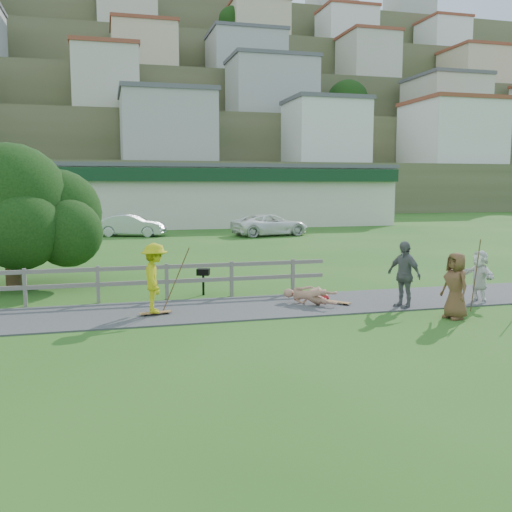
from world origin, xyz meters
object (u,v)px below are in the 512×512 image
object	(u,v)px
skater_rider	(155,282)
skater_fallen	(310,296)
bbq	(203,282)
car_white	(270,225)
car_silver	(131,225)
spectator_d	(479,277)
spectator_b	(404,275)
tree	(11,234)
spectator_c	(455,286)

from	to	relation	value
skater_rider	skater_fallen	xyz separation A→B (m)	(4.40, 0.18, -0.63)
bbq	car_white	bearing A→B (deg)	88.42
car_silver	car_white	size ratio (longest dim) A/B	0.85
car_white	bbq	size ratio (longest dim) A/B	6.31
skater_rider	spectator_d	world-z (taller)	skater_rider
spectator_d	car_white	bearing A→B (deg)	175.60
spectator_d	car_silver	world-z (taller)	spectator_d
spectator_b	car_white	size ratio (longest dim) A/B	0.36
spectator_b	car_silver	bearing A→B (deg)	173.74
skater_fallen	spectator_b	size ratio (longest dim) A/B	0.85
car_silver	tree	distance (m)	19.08
skater_rider	spectator_b	xyz separation A→B (m)	(6.84, -0.76, 0.03)
spectator_d	spectator_c	bearing A→B (deg)	-53.46
spectator_b	bbq	size ratio (longest dim) A/B	2.27
car_silver	skater_fallen	bearing A→B (deg)	-152.58
car_silver	tree	world-z (taller)	tree
bbq	skater_fallen	bearing A→B (deg)	-21.13
spectator_c	car_white	bearing A→B (deg)	167.51
skater_rider	bbq	bearing A→B (deg)	-31.42
spectator_c	bbq	distance (m)	7.52
spectator_d	car_silver	distance (m)	26.31
car_white	bbq	world-z (taller)	car_white
car_silver	spectator_d	bearing A→B (deg)	-142.21
spectator_d	tree	distance (m)	15.05
tree	bbq	xyz separation A→B (m)	(5.99, -3.08, -1.39)
skater_fallen	bbq	distance (m)	3.59
spectator_d	bbq	bearing A→B (deg)	-116.75
tree	spectator_d	bearing A→B (deg)	-24.91
spectator_c	car_silver	size ratio (longest dim) A/B	0.39
skater_rider	tree	size ratio (longest dim) A/B	0.29
skater_fallen	car_white	xyz separation A→B (m)	(5.22, 21.97, 0.44)
bbq	skater_rider	bearing A→B (deg)	-103.50
spectator_c	car_silver	world-z (taller)	spectator_c
skater_rider	car_white	world-z (taller)	skater_rider
car_white	bbq	distance (m)	21.13
skater_rider	spectator_c	world-z (taller)	skater_rider
skater_rider	skater_fallen	bearing A→B (deg)	-85.26
skater_rider	spectator_d	size ratio (longest dim) A/B	1.18
spectator_b	tree	bearing A→B (deg)	-140.53
skater_fallen	bbq	bearing A→B (deg)	94.88
skater_fallen	spectator_c	size ratio (longest dim) A/B	0.93
skater_fallen	car_silver	size ratio (longest dim) A/B	0.36
spectator_d	car_white	world-z (taller)	spectator_d
car_silver	bbq	world-z (taller)	car_silver
spectator_d	bbq	world-z (taller)	spectator_d
tree	car_silver	bearing A→B (deg)	75.57
spectator_b	tree	distance (m)	12.85
tree	bbq	world-z (taller)	tree
tree	spectator_c	bearing A→B (deg)	-33.92
car_white	tree	world-z (taller)	tree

